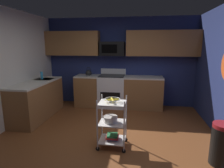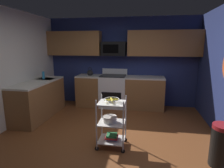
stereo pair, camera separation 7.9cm
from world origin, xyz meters
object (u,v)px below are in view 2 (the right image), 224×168
(rolling_cart, at_px, (112,123))
(kettle, at_px, (90,73))
(microwave, at_px, (114,49))
(book_stack, at_px, (112,137))
(trash_can, at_px, (222,146))
(oven_range, at_px, (113,91))
(mixing_bowl_large, at_px, (110,119))
(fruit_bowl, at_px, (112,100))
(dish_soap_bottle, at_px, (43,75))

(rolling_cart, height_order, kettle, kettle)
(microwave, xyz_separation_m, book_stack, (0.36, -2.35, -1.52))
(microwave, distance_m, trash_can, 3.62)
(oven_range, relative_size, mixing_bowl_large, 4.37)
(book_stack, bearing_deg, mixing_bowl_large, 180.00)
(oven_range, distance_m, kettle, 0.87)
(fruit_bowl, bearing_deg, kettle, 115.22)
(rolling_cart, distance_m, dish_soap_bottle, 2.60)
(mixing_bowl_large, height_order, kettle, kettle)
(microwave, height_order, mixing_bowl_large, microwave)
(fruit_bowl, height_order, book_stack, fruit_bowl)
(book_stack, bearing_deg, fruit_bowl, 180.00)
(rolling_cart, distance_m, mixing_bowl_large, 0.07)
(book_stack, bearing_deg, oven_range, 99.08)
(oven_range, xyz_separation_m, kettle, (-0.70, -0.00, 0.52))
(microwave, height_order, dish_soap_bottle, microwave)
(microwave, relative_size, trash_can, 1.06)
(microwave, relative_size, book_stack, 3.01)
(dish_soap_bottle, distance_m, trash_can, 4.25)
(mixing_bowl_large, distance_m, dish_soap_bottle, 2.56)
(kettle, bearing_deg, rolling_cart, -64.78)
(oven_range, bearing_deg, book_stack, -80.92)
(oven_range, relative_size, kettle, 4.17)
(kettle, bearing_deg, mixing_bowl_large, -65.43)
(fruit_bowl, height_order, mixing_bowl_large, fruit_bowl)
(dish_soap_bottle, bearing_deg, trash_can, -23.99)
(book_stack, distance_m, trash_can, 1.76)
(rolling_cart, relative_size, book_stack, 3.93)
(mixing_bowl_large, xyz_separation_m, dish_soap_bottle, (-2.07, 1.43, 0.50))
(dish_soap_bottle, bearing_deg, rolling_cart, -34.34)
(microwave, relative_size, kettle, 2.65)
(mixing_bowl_large, bearing_deg, microwave, 97.95)
(oven_range, distance_m, microwave, 1.23)
(mixing_bowl_large, height_order, dish_soap_bottle, dish_soap_bottle)
(rolling_cart, bearing_deg, dish_soap_bottle, 145.66)
(kettle, relative_size, dish_soap_bottle, 1.32)
(fruit_bowl, distance_m, trash_can, 1.84)
(oven_range, relative_size, book_stack, 4.73)
(mixing_bowl_large, relative_size, book_stack, 1.08)
(rolling_cart, xyz_separation_m, trash_can, (1.73, -0.27, -0.12))
(oven_range, relative_size, trash_can, 1.67)
(fruit_bowl, distance_m, mixing_bowl_large, 0.36)
(dish_soap_bottle, xyz_separation_m, trash_can, (3.83, -1.71, -0.69))
(oven_range, bearing_deg, kettle, -179.68)
(fruit_bowl, relative_size, dish_soap_bottle, 1.36)
(kettle, bearing_deg, microwave, 8.85)
(mixing_bowl_large, distance_m, kettle, 2.51)
(oven_range, relative_size, dish_soap_bottle, 5.50)
(rolling_cart, height_order, dish_soap_bottle, dish_soap_bottle)
(oven_range, height_order, microwave, microwave)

